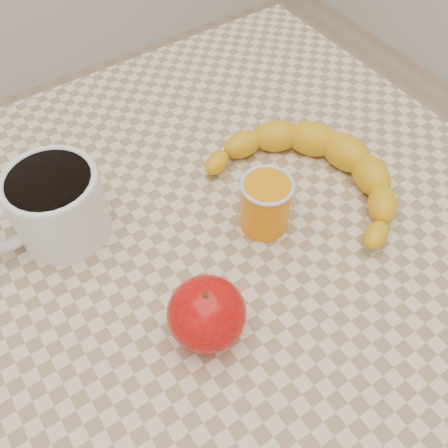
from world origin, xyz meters
TOP-DOWN VIEW (x-y plane):
  - ground at (0.00, 0.00)m, footprint 3.00×3.00m
  - table at (0.00, 0.00)m, footprint 0.80×0.80m
  - coffee_mug at (-0.16, 0.12)m, footprint 0.16×0.11m
  - orange_juice_glass at (0.05, -0.01)m, footprint 0.07×0.07m
  - apple at (-0.09, -0.10)m, footprint 0.09×0.09m
  - banana at (0.14, -0.00)m, footprint 0.35×0.40m

SIDE VIEW (x-z plane):
  - ground at x=0.00m, z-range 0.00..0.00m
  - table at x=0.00m, z-range 0.29..1.04m
  - banana at x=0.14m, z-range 0.75..0.80m
  - apple at x=-0.09m, z-range 0.75..0.83m
  - orange_juice_glass at x=0.05m, z-range 0.75..0.83m
  - coffee_mug at x=-0.16m, z-range 0.75..0.85m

